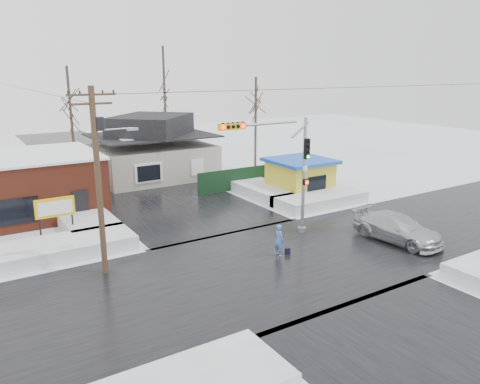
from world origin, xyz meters
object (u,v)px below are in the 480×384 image
traffic_signal (284,162)px  utility_pole (99,171)px  marquee_sign (55,209)px  pedestrian (279,240)px  car (397,229)px  kiosk (300,177)px

traffic_signal → utility_pole: utility_pole is taller
traffic_signal → utility_pole: (-10.36, 0.53, 0.57)m
traffic_signal → marquee_sign: 13.42m
utility_pole → pedestrian: bearing=-18.2°
utility_pole → car: utility_pole is taller
utility_pole → pedestrian: size_ratio=5.15×
marquee_sign → kiosk: (18.50, 0.50, -0.46)m
traffic_signal → car: (5.19, -4.15, -3.76)m
traffic_signal → car: 7.63m
traffic_signal → marquee_sign: traffic_signal is taller
traffic_signal → kiosk: size_ratio=1.52×
traffic_signal → pedestrian: size_ratio=4.01×
car → marquee_sign: bearing=141.9°
kiosk → pedestrian: kiosk is taller
traffic_signal → kiosk: (7.07, 7.03, -3.08)m
kiosk → utility_pole: bearing=-159.6°
kiosk → pedestrian: (-8.98, -9.27, -0.59)m
pedestrian → traffic_signal: bearing=-40.6°
pedestrian → car: bearing=-105.2°
marquee_sign → kiosk: kiosk is taller
pedestrian → car: 7.36m
traffic_signal → pedestrian: bearing=-130.4°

